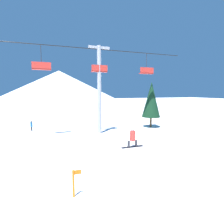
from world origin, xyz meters
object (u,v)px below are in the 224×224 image
Objects in this scene: snow_ramp at (143,169)px; snowboarder at (133,138)px; pine_tree_near at (151,100)px; distant_skier at (31,125)px; trail_marker at (74,182)px.

snowboarder is at bearing 84.91° from snow_ramp.
distant_skier is (-15.08, 2.89, -3.05)m from pine_tree_near.
distant_skier is at bearing 116.75° from snowboarder.
pine_tree_near is (8.24, 12.55, 3.01)m from snow_ramp.
pine_tree_near is at bearing -10.85° from distant_skier.
pine_tree_near reaches higher than trail_marker.
snow_ramp is at bearing -95.09° from snowboarder.
distant_skier is (-3.21, 15.58, -0.02)m from trail_marker.
distant_skier is at bearing 113.89° from snow_ramp.
snow_ramp is 2.06m from snowboarder.
pine_tree_near is at bearing 56.70° from snow_ramp.
pine_tree_near is at bearing 53.53° from snowboarder.
trail_marker is at bearing -78.35° from distant_skier.
snowboarder is 13.74m from pine_tree_near.
snow_ramp is at bearing -123.30° from pine_tree_near.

